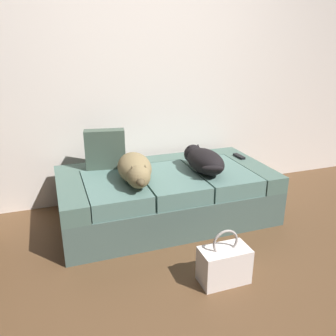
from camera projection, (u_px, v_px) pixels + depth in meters
ground_plane at (229, 302)px, 2.07m from camera, size 10.00×10.00×0.00m
back_wall at (144, 51)px, 3.15m from camera, size 6.40×0.10×2.80m
couch at (166, 195)px, 3.02m from camera, size 1.80×0.94×0.44m
dog_tan at (135, 169)px, 2.69m from camera, size 0.32×0.63×0.21m
dog_dark at (203, 160)px, 2.91m from camera, size 0.29×0.60×0.20m
tv_remote at (239, 156)px, 3.30m from camera, size 0.05×0.15×0.02m
throw_pillow at (105, 149)px, 2.98m from camera, size 0.36×0.18×0.34m
handbag at (224, 264)px, 2.22m from camera, size 0.32×0.18×0.38m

